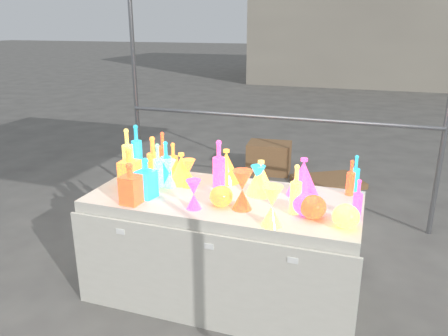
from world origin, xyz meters
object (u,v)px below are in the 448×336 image
(decanter_0, at_px, (130,169))
(lampshade_0, at_px, (182,168))
(hourglass_0, at_px, (242,190))
(bottle_0, at_px, (173,161))
(globe_0, at_px, (221,197))
(cardboard_box_closed, at_px, (269,158))
(display_table, at_px, (224,247))

(decanter_0, distance_m, lampshade_0, 0.37)
(decanter_0, relative_size, hourglass_0, 1.17)
(bottle_0, distance_m, decanter_0, 0.35)
(decanter_0, relative_size, globe_0, 1.98)
(cardboard_box_closed, bearing_deg, display_table, -88.69)
(display_table, relative_size, hourglass_0, 7.28)
(bottle_0, xyz_separation_m, globe_0, (0.51, -0.38, -0.08))
(globe_0, bearing_deg, decanter_0, 173.64)
(display_table, bearing_deg, cardboard_box_closed, 96.56)
(display_table, height_order, lampshade_0, lampshade_0)
(hourglass_0, relative_size, globe_0, 1.69)
(lampshade_0, bearing_deg, globe_0, -41.86)
(bottle_0, distance_m, lampshade_0, 0.12)
(cardboard_box_closed, height_order, globe_0, globe_0)
(display_table, xyz_separation_m, lampshade_0, (-0.37, 0.15, 0.49))
(globe_0, bearing_deg, bottle_0, 143.37)
(bottle_0, xyz_separation_m, decanter_0, (-0.19, -0.30, 0.01))
(hourglass_0, distance_m, globe_0, 0.15)
(bottle_0, relative_size, decanter_0, 0.94)
(display_table, relative_size, bottle_0, 6.61)
(decanter_0, height_order, globe_0, decanter_0)
(display_table, bearing_deg, lampshade_0, 157.43)
(globe_0, distance_m, lampshade_0, 0.52)
(cardboard_box_closed, distance_m, globe_0, 2.99)
(bottle_0, bearing_deg, globe_0, -36.63)
(cardboard_box_closed, relative_size, globe_0, 3.64)
(decanter_0, height_order, lampshade_0, decanter_0)
(cardboard_box_closed, bearing_deg, hourglass_0, -85.67)
(decanter_0, xyz_separation_m, globe_0, (0.70, -0.08, -0.09))
(bottle_0, relative_size, hourglass_0, 1.10)
(bottle_0, distance_m, globe_0, 0.63)
(bottle_0, xyz_separation_m, lampshade_0, (0.10, -0.07, -0.03))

